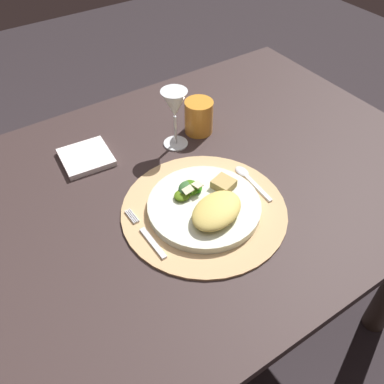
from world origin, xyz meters
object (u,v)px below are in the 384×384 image
Objects in this scene: wine_glass at (174,106)px; amber_tumbler at (199,117)px; fork at (147,235)px; napkin at (86,157)px; dining_table at (177,226)px; spoon at (248,177)px; dinner_plate at (204,206)px.

wine_glass is 1.73× the size of amber_tumbler.
amber_tumbler reaches higher than fork.
napkin is at bearing 90.51° from fork.
fork reaches higher than dining_table.
amber_tumbler is at bearing 41.94° from dining_table.
spoon is (0.30, 0.02, -0.00)m from fork.
amber_tumbler is at bearing -10.61° from napkin.
dinner_plate is at bearing -64.81° from napkin.
napkin reaches higher than fork.
napkin is 0.27m from wine_glass.
fork is 0.32m from napkin.
spoon is at bearing -93.44° from amber_tumbler.
wine_glass reaches higher than napkin.
wine_glass reaches higher than fork.
napkin is 0.76× the size of wine_glass.
wine_glass reaches higher than dining_table.
napkin is 1.31× the size of amber_tumbler.
fork is 1.15× the size of spoon.
wine_glass is at bearing -17.93° from napkin.
amber_tumbler is at bearing 86.56° from spoon.
dinner_plate is 0.15m from spoon.
amber_tumbler is (0.16, 0.26, 0.03)m from dinner_plate.
dining_table is 5.34× the size of dinner_plate.
dining_table is 9.80× the size of spoon.
wine_glass is at bearing 47.15° from fork.
dinner_plate reaches higher than fork.
amber_tumbler is (0.01, 0.24, 0.04)m from spoon.
spoon is 0.86× the size of wine_glass.
napkin is at bearing 162.07° from wine_glass.
fork is 1.72× the size of amber_tumbler.
wine_glass is (0.08, 0.25, 0.10)m from dinner_plate.
dining_table is 0.24m from spoon.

